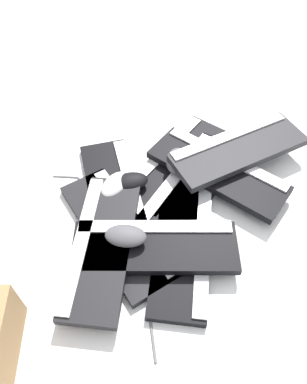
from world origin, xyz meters
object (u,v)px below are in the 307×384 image
(keyboard_7, at_px, (239,149))
(keyboard_4, at_px, (183,244))
(keyboard_8, at_px, (102,244))
(mouse_1, at_px, (115,185))
(keyboard_5, at_px, (155,246))
(mouse_0, at_px, (126,236))
(keyboard_1, at_px, (176,163))
(mouse_2, at_px, (130,182))
(keyboard_6, at_px, (218,171))
(keyboard_2, at_px, (115,194))
(keyboard_3, at_px, (117,230))
(mouse_3, at_px, (177,161))
(keyboard_0, at_px, (191,185))

(keyboard_7, bearing_deg, keyboard_4, -134.01)
(keyboard_8, distance_m, mouse_1, 0.20)
(keyboard_5, height_order, mouse_0, mouse_0)
(keyboard_1, relative_size, mouse_0, 3.92)
(keyboard_5, height_order, keyboard_7, keyboard_7)
(keyboard_1, bearing_deg, mouse_2, -155.63)
(keyboard_5, xyz_separation_m, keyboard_7, (0.33, 0.27, 0.03))
(mouse_1, bearing_deg, keyboard_6, 132.68)
(keyboard_2, bearing_deg, mouse_2, 11.39)
(mouse_0, xyz_separation_m, mouse_1, (0.00, 0.20, -0.03))
(keyboard_7, distance_m, keyboard_8, 0.52)
(keyboard_6, bearing_deg, keyboard_3, -160.07)
(keyboard_2, relative_size, keyboard_4, 0.95)
(keyboard_6, xyz_separation_m, mouse_0, (-0.32, -0.19, 0.04))
(keyboard_4, height_order, mouse_0, mouse_0)
(keyboard_2, distance_m, keyboard_3, 0.13)
(keyboard_6, bearing_deg, mouse_2, 177.16)
(keyboard_7, relative_size, mouse_3, 4.21)
(mouse_1, height_order, mouse_2, same)
(keyboard_0, distance_m, mouse_2, 0.19)
(keyboard_7, bearing_deg, mouse_1, -174.77)
(keyboard_8, distance_m, mouse_3, 0.37)
(keyboard_0, height_order, keyboard_7, keyboard_7)
(keyboard_2, height_order, keyboard_8, keyboard_8)
(keyboard_7, bearing_deg, keyboard_3, -157.85)
(keyboard_0, distance_m, keyboard_2, 0.24)
(mouse_1, bearing_deg, keyboard_3, 36.54)
(keyboard_1, bearing_deg, keyboard_2, -158.49)
(keyboard_3, bearing_deg, keyboard_7, 22.15)
(keyboard_0, distance_m, keyboard_1, 0.10)
(keyboard_4, distance_m, mouse_0, 0.17)
(keyboard_3, height_order, keyboard_6, keyboard_6)
(mouse_2, bearing_deg, keyboard_6, -0.25)
(keyboard_7, bearing_deg, mouse_3, 175.52)
(keyboard_0, bearing_deg, keyboard_7, 19.90)
(keyboard_1, relative_size, keyboard_4, 0.93)
(keyboard_0, height_order, mouse_3, mouse_3)
(keyboard_8, xyz_separation_m, mouse_1, (0.07, 0.19, 0.01))
(keyboard_3, height_order, keyboard_7, keyboard_7)
(keyboard_1, xyz_separation_m, keyboard_8, (-0.28, -0.27, 0.03))
(keyboard_4, relative_size, keyboard_6, 1.07)
(keyboard_6, relative_size, keyboard_7, 0.93)
(keyboard_6, height_order, mouse_1, mouse_1)
(keyboard_5, distance_m, keyboard_7, 0.43)
(keyboard_2, distance_m, mouse_0, 0.20)
(keyboard_3, bearing_deg, keyboard_1, 42.56)
(mouse_0, bearing_deg, keyboard_8, -171.02)
(keyboard_0, bearing_deg, mouse_3, 110.55)
(keyboard_2, xyz_separation_m, keyboard_3, (-0.01, -0.13, 0.00))
(keyboard_3, xyz_separation_m, keyboard_8, (-0.05, -0.05, 0.03))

